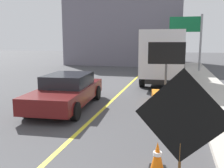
{
  "coord_description": "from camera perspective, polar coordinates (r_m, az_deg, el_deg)",
  "views": [
    {
      "loc": [
        2.8,
        -1.9,
        2.77
      ],
      "look_at": [
        1.17,
        4.58,
        1.62
      ],
      "focal_mm": 40.7,
      "sensor_mm": 36.0,
      "label": 1
    }
  ],
  "objects": [
    {
      "name": "far_building_block",
      "position": [
        31.68,
        3.41,
        12.43
      ],
      "size": [
        12.86,
        9.16,
        8.51
      ],
      "primitive_type": "cube",
      "color": "slate",
      "rests_on": "ground"
    },
    {
      "name": "traffic_cone_mid_lane",
      "position": [
        8.46,
        10.84,
        -6.85
      ],
      "size": [
        0.36,
        0.36,
        0.77
      ],
      "color": "black",
      "rests_on": "ground"
    },
    {
      "name": "roadwork_sign",
      "position": [
        4.44,
        15.38,
        -7.63
      ],
      "size": [
        1.61,
        0.33,
        2.33
      ],
      "color": "#593819",
      "rests_on": "ground"
    },
    {
      "name": "highway_guide_sign",
      "position": [
        23.51,
        17.47,
        10.92
      ],
      "size": [
        2.79,
        0.21,
        5.0
      ],
      "color": "gray",
      "rests_on": "ground"
    },
    {
      "name": "box_truck",
      "position": [
        17.24,
        11.57,
        6.39
      ],
      "size": [
        2.61,
        7.92,
        3.34
      ],
      "color": "black",
      "rests_on": "ground"
    },
    {
      "name": "lane_center_stripe",
      "position": [
        8.82,
        -5.22,
        -8.55
      ],
      "size": [
        0.14,
        36.0,
        0.01
      ],
      "primitive_type": "cube",
      "color": "yellow",
      "rests_on": "ground"
    },
    {
      "name": "pickup_car",
      "position": [
        10.74,
        -10.09,
        -1.52
      ],
      "size": [
        2.29,
        4.99,
        1.38
      ],
      "color": "#591414",
      "rests_on": "ground"
    },
    {
      "name": "traffic_cone_near_sign",
      "position": [
        5.78,
        10.16,
        -15.6
      ],
      "size": [
        0.36,
        0.36,
        0.63
      ],
      "color": "black",
      "rests_on": "ground"
    },
    {
      "name": "arrow_board_trailer",
      "position": [
        11.57,
        11.85,
        -1.86
      ],
      "size": [
        1.6,
        1.93,
        2.7
      ],
      "color": "orange",
      "rests_on": "ground"
    }
  ]
}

